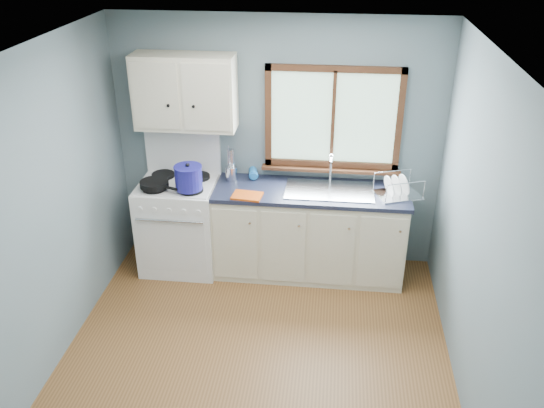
# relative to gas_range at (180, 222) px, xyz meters

# --- Properties ---
(floor) EXTENTS (3.20, 3.60, 0.02)m
(floor) POSITION_rel_gas_range_xyz_m (0.95, -1.47, -0.50)
(floor) COLOR brown
(floor) RESTS_ON ground
(ceiling) EXTENTS (3.20, 3.60, 0.02)m
(ceiling) POSITION_rel_gas_range_xyz_m (0.95, -1.47, 2.02)
(ceiling) COLOR white
(ceiling) RESTS_ON wall_back
(wall_back) EXTENTS (3.20, 0.02, 2.50)m
(wall_back) POSITION_rel_gas_range_xyz_m (0.95, 0.34, 0.76)
(wall_back) COLOR slate
(wall_back) RESTS_ON ground
(wall_left) EXTENTS (0.02, 3.60, 2.50)m
(wall_left) POSITION_rel_gas_range_xyz_m (-0.66, -1.47, 0.76)
(wall_left) COLOR slate
(wall_left) RESTS_ON ground
(wall_right) EXTENTS (0.02, 3.60, 2.50)m
(wall_right) POSITION_rel_gas_range_xyz_m (2.56, -1.47, 0.76)
(wall_right) COLOR slate
(wall_right) RESTS_ON ground
(gas_range) EXTENTS (0.76, 0.69, 1.36)m
(gas_range) POSITION_rel_gas_range_xyz_m (0.00, 0.00, 0.00)
(gas_range) COLOR white
(gas_range) RESTS_ON floor
(base_cabinets) EXTENTS (1.85, 0.60, 0.88)m
(base_cabinets) POSITION_rel_gas_range_xyz_m (1.31, 0.02, -0.08)
(base_cabinets) COLOR beige
(base_cabinets) RESTS_ON floor
(countertop) EXTENTS (1.89, 0.64, 0.04)m
(countertop) POSITION_rel_gas_range_xyz_m (1.31, 0.02, 0.41)
(countertop) COLOR black
(countertop) RESTS_ON base_cabinets
(sink) EXTENTS (0.84, 0.46, 0.44)m
(sink) POSITION_rel_gas_range_xyz_m (1.49, 0.02, 0.37)
(sink) COLOR silver
(sink) RESTS_ON countertop
(window) EXTENTS (1.36, 0.10, 1.03)m
(window) POSITION_rel_gas_range_xyz_m (1.48, 0.30, 0.98)
(window) COLOR #9EC6A8
(window) RESTS_ON wall_back
(upper_cabinets) EXTENTS (0.95, 0.35, 0.70)m
(upper_cabinets) POSITION_rel_gas_range_xyz_m (0.10, 0.15, 1.31)
(upper_cabinets) COLOR beige
(upper_cabinets) RESTS_ON wall_back
(skillet) EXTENTS (0.44, 0.36, 0.05)m
(skillet) POSITION_rel_gas_range_xyz_m (-0.17, -0.16, 0.49)
(skillet) COLOR black
(skillet) RESTS_ON gas_range
(stockpot) EXTENTS (0.32, 0.32, 0.26)m
(stockpot) POSITION_rel_gas_range_xyz_m (0.16, -0.17, 0.58)
(stockpot) COLOR navy
(stockpot) RESTS_ON gas_range
(utensil_crock) EXTENTS (0.15, 0.15, 0.36)m
(utensil_crock) POSITION_rel_gas_range_xyz_m (0.51, 0.15, 0.50)
(utensil_crock) COLOR silver
(utensil_crock) RESTS_ON countertop
(thermos) EXTENTS (0.09, 0.09, 0.31)m
(thermos) POSITION_rel_gas_range_xyz_m (0.50, 0.20, 0.58)
(thermos) COLOR silver
(thermos) RESTS_ON countertop
(soap_bottle) EXTENTS (0.11, 0.11, 0.24)m
(soap_bottle) POSITION_rel_gas_range_xyz_m (0.73, 0.16, 0.55)
(soap_bottle) COLOR #1B6CBA
(soap_bottle) RESTS_ON countertop
(dish_towel) EXTENTS (0.29, 0.23, 0.02)m
(dish_towel) POSITION_rel_gas_range_xyz_m (0.72, -0.20, 0.44)
(dish_towel) COLOR #C14910
(dish_towel) RESTS_ON countertop
(dish_rack) EXTENTS (0.48, 0.42, 0.21)m
(dish_rack) POSITION_rel_gas_range_xyz_m (2.12, -0.01, 0.48)
(dish_rack) COLOR silver
(dish_rack) RESTS_ON countertop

